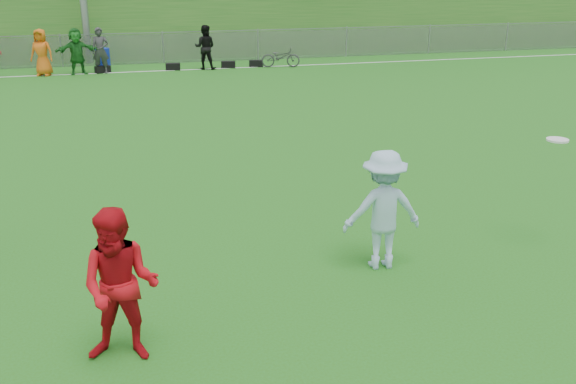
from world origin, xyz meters
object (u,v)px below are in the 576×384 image
object	(u,v)px
player_blue	(383,210)
bicycle	(281,57)
player_red_center	(121,287)
recycling_bin	(103,59)
frisbee	(558,140)

from	to	relation	value
player_blue	bicycle	world-z (taller)	player_blue
player_red_center	recycling_bin	world-z (taller)	player_red_center
player_red_center	player_blue	distance (m)	3.71
player_red_center	bicycle	world-z (taller)	player_red_center
player_red_center	player_blue	xyz separation A→B (m)	(3.45, 1.38, -0.02)
player_blue	recycling_bin	xyz separation A→B (m)	(-3.92, 18.89, -0.43)
player_red_center	recycling_bin	distance (m)	20.27
player_blue	bicycle	xyz separation A→B (m)	(2.94, 17.65, -0.43)
player_red_center	bicycle	distance (m)	20.07
player_blue	frisbee	distance (m)	2.75
frisbee	recycling_bin	xyz separation A→B (m)	(-6.56, 18.81, -1.20)
player_red_center	frisbee	world-z (taller)	player_red_center
frisbee	recycling_bin	size ratio (longest dim) A/B	0.38
player_blue	player_red_center	bearing A→B (deg)	26.39
frisbee	bicycle	xyz separation A→B (m)	(0.30, 17.57, -1.21)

